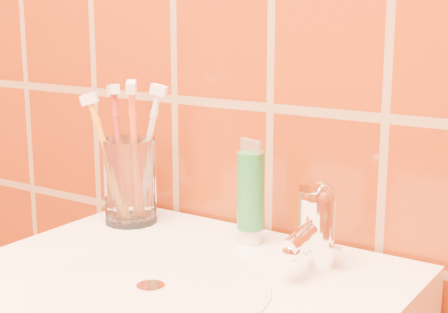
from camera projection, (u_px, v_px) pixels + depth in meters
The scene contains 7 objects.
glass_tumbler at pixel (130, 181), 1.10m from camera, with size 0.08×0.08×0.14m, color white.
toothpaste_tube at pixel (250, 195), 1.00m from camera, with size 0.04×0.04×0.16m.
faucet at pixel (316, 222), 0.91m from camera, with size 0.05×0.11×0.12m.
toothbrush_0 at pixel (110, 161), 1.08m from camera, with size 0.07×0.05×0.22m, color orange, non-canonical shape.
toothbrush_1 at pixel (135, 155), 1.07m from camera, with size 0.05×0.06×0.24m, color #E85B29, non-canonical shape.
toothbrush_2 at pixel (146, 155), 1.10m from camera, with size 0.07×0.04×0.23m, color silver, non-canonical shape.
toothbrush_3 at pixel (119, 155), 1.10m from camera, with size 0.05×0.04×0.23m, color #A42F23, non-canonical shape.
Camera 1 is at (0.52, 0.30, 1.19)m, focal length 55.00 mm.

